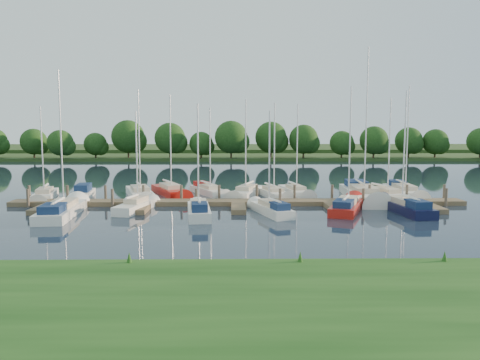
{
  "coord_description": "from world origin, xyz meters",
  "views": [
    {
      "loc": [
        -0.41,
        -33.04,
        6.85
      ],
      "look_at": [
        0.17,
        8.0,
        2.2
      ],
      "focal_mm": 35.0,
      "sensor_mm": 36.0,
      "label": 1
    }
  ],
  "objects_px": {
    "sailboat_n_5": "(246,193)",
    "motorboat": "(83,194)",
    "sailboat_n_0": "(45,196)",
    "sailboat_s_2": "(199,212)",
    "dock": "(238,204)"
  },
  "relations": [
    {
      "from": "sailboat_n_0",
      "to": "sailboat_n_5",
      "type": "height_order",
      "value": "sailboat_n_5"
    },
    {
      "from": "sailboat_s_2",
      "to": "motorboat",
      "type": "bearing_deg",
      "value": 134.64
    },
    {
      "from": "sailboat_s_2",
      "to": "sailboat_n_5",
      "type": "bearing_deg",
      "value": 63.35
    },
    {
      "from": "dock",
      "to": "motorboat",
      "type": "relative_size",
      "value": 7.37
    },
    {
      "from": "dock",
      "to": "sailboat_n_0",
      "type": "relative_size",
      "value": 4.36
    },
    {
      "from": "dock",
      "to": "sailboat_s_2",
      "type": "relative_size",
      "value": 4.4
    },
    {
      "from": "sailboat_n_0",
      "to": "sailboat_s_2",
      "type": "xyz_separation_m",
      "value": [
        15.31,
        -8.72,
        0.07
      ]
    },
    {
      "from": "sailboat_n_0",
      "to": "motorboat",
      "type": "distance_m",
      "value": 3.46
    },
    {
      "from": "sailboat_n_0",
      "to": "sailboat_s_2",
      "type": "relative_size",
      "value": 1.01
    },
    {
      "from": "sailboat_n_0",
      "to": "sailboat_s_2",
      "type": "bearing_deg",
      "value": 137.25
    },
    {
      "from": "sailboat_n_0",
      "to": "dock",
      "type": "bearing_deg",
      "value": 154.79
    },
    {
      "from": "sailboat_n_0",
      "to": "motorboat",
      "type": "xyz_separation_m",
      "value": [
        3.28,
        1.09,
        0.07
      ]
    },
    {
      "from": "dock",
      "to": "sailboat_n_5",
      "type": "relative_size",
      "value": 4.03
    },
    {
      "from": "sailboat_n_0",
      "to": "sailboat_n_5",
      "type": "xyz_separation_m",
      "value": [
        19.28,
        1.91,
        -0.0
      ]
    },
    {
      "from": "sailboat_n_5",
      "to": "motorboat",
      "type": "bearing_deg",
      "value": 21.6
    }
  ]
}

